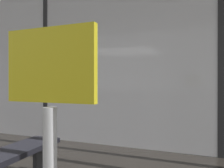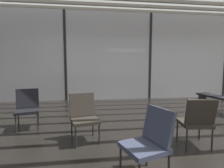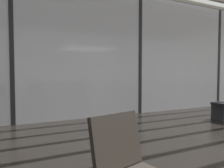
# 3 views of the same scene
# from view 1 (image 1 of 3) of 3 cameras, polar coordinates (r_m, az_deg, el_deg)

# --- Properties ---
(glass_curtain_wall) EXTENTS (14.00, 0.08, 3.58)m
(glass_curtain_wall) POSITION_cam_1_polar(r_m,az_deg,el_deg) (5.54, -15.13, 6.27)
(glass_curtain_wall) COLOR silver
(glass_curtain_wall) RESTS_ON ground
(window_mullion_1) EXTENTS (0.10, 0.12, 3.58)m
(window_mullion_1) POSITION_cam_1_polar(r_m,az_deg,el_deg) (5.54, -15.13, 6.27)
(window_mullion_1) COLOR black
(window_mullion_1) RESTS_ON ground
(window_mullion_2) EXTENTS (0.10, 0.12, 3.58)m
(window_mullion_2) POSITION_cam_1_polar(r_m,az_deg,el_deg) (4.36, 24.29, 7.94)
(window_mullion_2) COLOR black
(window_mullion_2) RESTS_ON ground
(parked_airplane) EXTENTS (12.58, 3.74, 3.74)m
(parked_airplane) POSITION_cam_1_polar(r_m,az_deg,el_deg) (10.08, 9.77, 3.95)
(parked_airplane) COLOR silver
(parked_airplane) RESTS_ON ground
(waiting_bench) EXTENTS (0.54, 1.69, 0.47)m
(waiting_bench) POSITION_cam_1_polar(r_m,az_deg,el_deg) (2.95, -23.30, -16.40)
(waiting_bench) COLOR black
(waiting_bench) RESTS_ON ground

